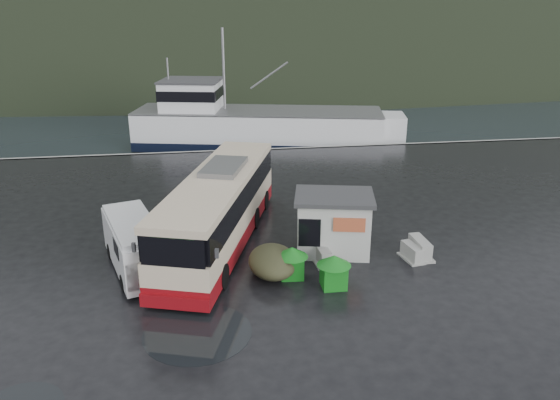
{
  "coord_description": "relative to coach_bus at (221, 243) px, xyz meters",
  "views": [
    {
      "loc": [
        -0.97,
        -21.99,
        11.26
      ],
      "look_at": [
        2.8,
        3.66,
        1.7
      ],
      "focal_mm": 35.0,
      "sensor_mm": 36.0,
      "label": 1
    }
  ],
  "objects": [
    {
      "name": "waste_bin_right",
      "position": [
        4.45,
        -5.05,
        0.0
      ],
      "size": [
        1.04,
        1.04,
        1.43
      ],
      "primitive_type": null,
      "rotation": [
        0.0,
        0.0,
        -0.01
      ],
      "color": "#14741A",
      "rests_on": "ground"
    },
    {
      "name": "fishing_trawler",
      "position": [
        4.46,
        23.74,
        0.0
      ],
      "size": [
        26.6,
        11.21,
        10.39
      ],
      "primitive_type": null,
      "rotation": [
        0.0,
        0.0,
        -0.22
      ],
      "color": "white",
      "rests_on": "ground"
    },
    {
      "name": "jersey_barrier_c",
      "position": [
        9.11,
        -2.84,
        0.0
      ],
      "size": [
        0.9,
        1.73,
        0.85
      ],
      "primitive_type": null,
      "rotation": [
        0.0,
        0.0,
        0.03
      ],
      "color": "#999993",
      "rests_on": "ground"
    },
    {
      "name": "dome_tent",
      "position": [
        2.11,
        -3.54,
        0.0
      ],
      "size": [
        2.16,
        2.99,
        1.16
      ],
      "primitive_type": null,
      "rotation": [
        0.0,
        0.0,
        -0.02
      ],
      "color": "#373821",
      "rests_on": "ground"
    },
    {
      "name": "coach_bus",
      "position": [
        0.0,
        0.0,
        0.0
      ],
      "size": [
        7.1,
        13.53,
        3.73
      ],
      "primitive_type": null,
      "rotation": [
        0.0,
        0.0,
        -0.31
      ],
      "color": "beige",
      "rests_on": "ground"
    },
    {
      "name": "white_van",
      "position": [
        -3.81,
        -2.27,
        0.0
      ],
      "size": [
        3.5,
        5.94,
        2.34
      ],
      "primitive_type": null,
      "rotation": [
        0.0,
        0.0,
        0.3
      ],
      "color": "white",
      "rests_on": "ground"
    },
    {
      "name": "waste_bin_left",
      "position": [
        2.89,
        -3.94,
        0.0
      ],
      "size": [
        1.07,
        1.07,
        1.39
      ],
      "primitive_type": null,
      "rotation": [
        0.0,
        0.0,
        -0.07
      ],
      "color": "#14741A",
      "rests_on": "ground"
    },
    {
      "name": "puddles",
      "position": [
        -2.69,
        -8.57,
        0.01
      ],
      "size": [
        8.41,
        6.46,
        0.01
      ],
      "color": "black",
      "rests_on": "ground"
    },
    {
      "name": "quay_edge",
      "position": [
        0.3,
        17.37,
        0.0
      ],
      "size": [
        160.0,
        0.6,
        1.5
      ],
      "primitive_type": "cube",
      "color": "#999993",
      "rests_on": "ground"
    },
    {
      "name": "harbor_water",
      "position": [
        0.3,
        107.37,
        0.0
      ],
      "size": [
        300.0,
        180.0,
        0.02
      ],
      "primitive_type": "cube",
      "color": "black",
      "rests_on": "ground"
    },
    {
      "name": "jersey_barrier_a",
      "position": [
        4.47,
        -2.83,
        0.0
      ],
      "size": [
        0.86,
        1.57,
        0.76
      ],
      "primitive_type": null,
      "rotation": [
        0.0,
        0.0,
        0.07
      ],
      "color": "#999993",
      "rests_on": "ground"
    },
    {
      "name": "ticket_kiosk",
      "position": [
        5.24,
        -1.66,
        0.0
      ],
      "size": [
        4.12,
        3.45,
        2.83
      ],
      "primitive_type": null,
      "rotation": [
        0.0,
        0.0,
        -0.22
      ],
      "color": "beige",
      "rests_on": "ground"
    },
    {
      "name": "headland",
      "position": [
        10.3,
        247.37,
        0.0
      ],
      "size": [
        780.0,
        540.0,
        570.0
      ],
      "primitive_type": "ellipsoid",
      "color": "black",
      "rests_on": "ground"
    },
    {
      "name": "jersey_barrier_b",
      "position": [
        8.61,
        -3.11,
        0.0
      ],
      "size": [
        0.93,
        1.52,
        0.71
      ],
      "primitive_type": null,
      "rotation": [
        0.0,
        0.0,
        0.16
      ],
      "color": "#999993",
      "rests_on": "ground"
    },
    {
      "name": "ground",
      "position": [
        0.3,
        -2.63,
        0.0
      ],
      "size": [
        160.0,
        160.0,
        0.0
      ],
      "primitive_type": "plane",
      "color": "black",
      "rests_on": "ground"
    }
  ]
}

